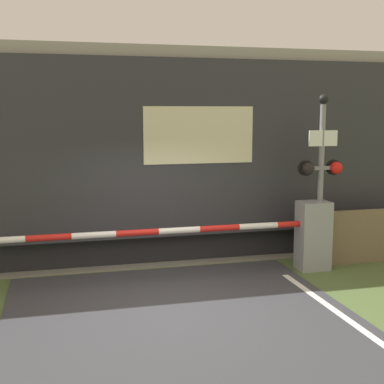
{
  "coord_description": "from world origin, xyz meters",
  "views": [
    {
      "loc": [
        -1.71,
        -7.92,
        3.05
      ],
      "look_at": [
        0.78,
        1.89,
        1.52
      ],
      "focal_mm": 50.0,
      "sensor_mm": 36.0,
      "label": 1
    }
  ],
  "objects": [
    {
      "name": "train",
      "position": [
        1.0,
        3.69,
        2.2
      ],
      "size": [
        21.99,
        3.04,
        4.31
      ],
      "color": "black",
      "rests_on": "ground_plane"
    },
    {
      "name": "roadside_fence",
      "position": [
        4.28,
        1.43,
        0.55
      ],
      "size": [
        2.94,
        0.06,
        1.1
      ],
      "color": "#726047",
      "rests_on": "ground_plane"
    },
    {
      "name": "crossing_barrier",
      "position": [
        2.52,
        1.29,
        0.72
      ],
      "size": [
        6.49,
        0.44,
        1.34
      ],
      "color": "gray",
      "rests_on": "ground_plane"
    },
    {
      "name": "track_bed",
      "position": [
        0.0,
        3.7,
        0.02
      ],
      "size": [
        36.0,
        3.2,
        0.13
      ],
      "color": "slate",
      "rests_on": "ground_plane"
    },
    {
      "name": "signal_post",
      "position": [
        3.22,
        1.37,
        1.92
      ],
      "size": [
        0.89,
        0.26,
        3.37
      ],
      "color": "gray",
      "rests_on": "ground_plane"
    },
    {
      "name": "ground_plane",
      "position": [
        0.0,
        0.0,
        0.0
      ],
      "size": [
        80.0,
        80.0,
        0.0
      ],
      "primitive_type": "plane",
      "color": "#4C6033"
    }
  ]
}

